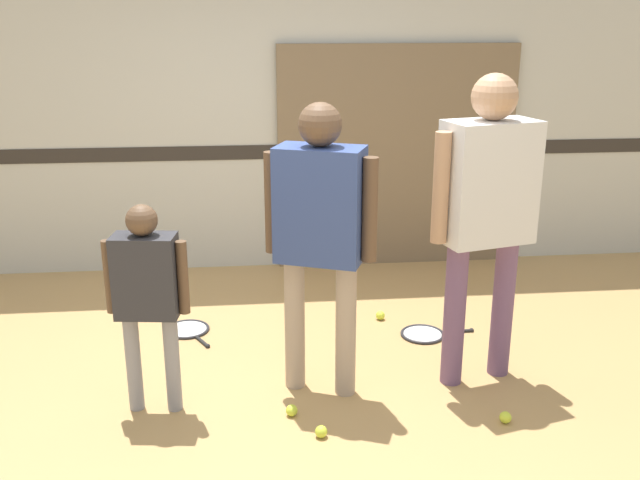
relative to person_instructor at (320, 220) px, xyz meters
name	(u,v)px	position (x,y,z in m)	size (l,w,h in m)	color
ground_plane	(281,392)	(-0.24, -0.02, -1.06)	(16.00, 16.00, 0.00)	tan
wall_back	(265,83)	(-0.24, 2.26, 0.54)	(16.00, 0.07, 3.20)	beige
wall_panel	(396,158)	(0.89, 2.20, -0.10)	(2.05, 0.05, 1.92)	#756047
person_instructor	(320,220)	(0.00, 0.00, 0.00)	(0.61, 0.42, 1.71)	tan
person_student_left	(147,287)	(-0.95, -0.13, -0.31)	(0.45, 0.23, 1.20)	gray
person_student_right	(487,199)	(0.97, 0.05, 0.09)	(0.68, 0.40, 1.85)	#6B4C70
racket_spare_on_floor	(425,334)	(0.81, 0.66, -1.05)	(0.54, 0.33, 0.03)	#28282D
racket_second_spare	(188,330)	(-0.85, 0.90, -1.05)	(0.43, 0.52, 0.03)	#28282D
tennis_ball_near_instructor	(292,410)	(-0.19, -0.29, -1.02)	(0.07, 0.07, 0.07)	#CCE038
tennis_ball_by_spare_racket	(380,315)	(0.54, 0.96, -1.02)	(0.07, 0.07, 0.07)	#CCE038
tennis_ball_stray_left	(321,432)	(-0.05, -0.51, -1.02)	(0.07, 0.07, 0.07)	#CCE038
tennis_ball_stray_right	(505,417)	(0.98, -0.48, -1.02)	(0.07, 0.07, 0.07)	#CCE038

